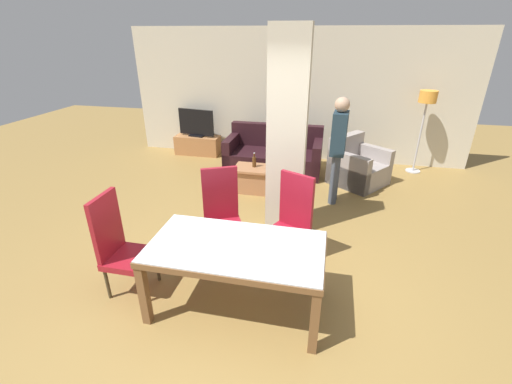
% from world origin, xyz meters
% --- Properties ---
extents(ground_plane, '(18.00, 18.00, 0.00)m').
position_xyz_m(ground_plane, '(0.00, 0.00, 0.00)').
color(ground_plane, olive).
extents(back_wall, '(7.20, 0.09, 2.70)m').
position_xyz_m(back_wall, '(-0.00, 4.80, 1.35)').
color(back_wall, beige).
rests_on(back_wall, ground_plane).
extents(divider_pillar, '(0.50, 0.28, 2.70)m').
position_xyz_m(divider_pillar, '(0.25, 1.64, 1.35)').
color(divider_pillar, beige).
rests_on(divider_pillar, ground_plane).
extents(dining_table, '(1.70, 0.91, 0.74)m').
position_xyz_m(dining_table, '(0.00, 0.00, 0.59)').
color(dining_table, brown).
rests_on(dining_table, ground_plane).
extents(dining_chair_head_left, '(0.46, 0.46, 1.13)m').
position_xyz_m(dining_chair_head_left, '(-1.27, 0.00, 0.57)').
color(dining_chair_head_left, maroon).
rests_on(dining_chair_head_left, ground_plane).
extents(dining_chair_far_left, '(0.61, 0.61, 1.13)m').
position_xyz_m(dining_chair_far_left, '(-0.42, 0.89, 0.57)').
color(dining_chair_far_left, maroon).
rests_on(dining_chair_far_left, ground_plane).
extents(dining_chair_far_right, '(0.61, 0.61, 1.13)m').
position_xyz_m(dining_chair_far_right, '(0.42, 0.89, 0.57)').
color(dining_chair_far_right, maroon).
rests_on(dining_chair_far_right, ground_plane).
extents(sofa, '(1.89, 0.92, 0.89)m').
position_xyz_m(sofa, '(-0.28, 3.87, 0.30)').
color(sofa, black).
rests_on(sofa, ground_plane).
extents(armchair, '(1.20, 1.21, 0.86)m').
position_xyz_m(armchair, '(1.34, 3.57, 0.30)').
color(armchair, '#9D938E').
rests_on(armchair, ground_plane).
extents(coffee_table, '(0.75, 0.48, 0.45)m').
position_xyz_m(coffee_table, '(-0.42, 2.80, 0.23)').
color(coffee_table, '#A76D46').
rests_on(coffee_table, ground_plane).
extents(bottle, '(0.07, 0.07, 0.25)m').
position_xyz_m(bottle, '(-0.45, 2.83, 0.55)').
color(bottle, '#4C2D14').
rests_on(bottle, coffee_table).
extents(tv_stand, '(1.01, 0.40, 0.43)m').
position_xyz_m(tv_stand, '(-2.17, 4.52, 0.21)').
color(tv_stand, '#AD7141').
rests_on(tv_stand, ground_plane).
extents(tv_screen, '(0.85, 0.25, 0.61)m').
position_xyz_m(tv_screen, '(-2.17, 4.52, 0.72)').
color(tv_screen, black).
rests_on(tv_screen, tv_stand).
extents(floor_lamp, '(0.32, 0.32, 1.61)m').
position_xyz_m(floor_lamp, '(2.52, 4.42, 1.35)').
color(floor_lamp, '#B7B7BC').
rests_on(floor_lamp, ground_plane).
extents(standing_person, '(0.25, 0.40, 1.72)m').
position_xyz_m(standing_person, '(0.93, 2.69, 1.00)').
color(standing_person, '#434B59').
rests_on(standing_person, ground_plane).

